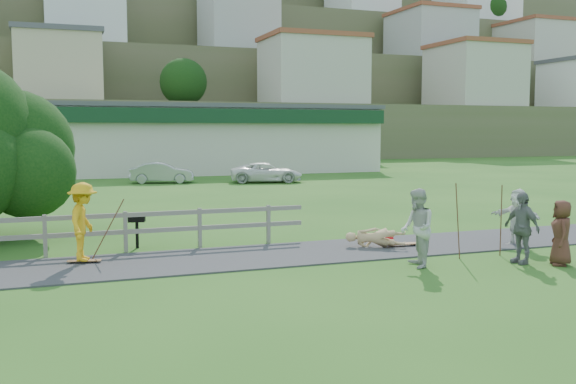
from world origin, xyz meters
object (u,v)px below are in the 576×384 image
spectator_a (417,228)px  spectator_c (561,233)px  skater_fallen (375,238)px  spectator_b (522,228)px  car_white (266,173)px  bbq (137,231)px  skater_rider (83,226)px  car_silver (162,173)px  spectator_d (518,218)px

spectator_a → spectator_c: spectator_a is taller
skater_fallen → spectator_b: spectator_b is taller
car_white → bbq: bearing=166.5°
skater_rider → car_silver: size_ratio=0.49×
spectator_a → skater_fallen: bearing=-169.1°
car_silver → car_white: 6.37m
spectator_c → bbq: bearing=-91.0°
spectator_c → car_white: size_ratio=0.36×
spectator_d → spectator_b: bearing=-54.8°
spectator_c → spectator_d: bearing=-165.6°
spectator_d → skater_rider: bearing=-115.3°
skater_fallen → spectator_b: 3.86m
spectator_a → car_silver: (-1.83, 26.19, -0.31)m
spectator_a → spectator_b: 2.67m
skater_fallen → bbq: (-6.12, 2.34, 0.19)m
spectator_a → car_white: spectator_a is taller
spectator_c → car_white: spectator_c is taller
skater_rider → spectator_c: (10.77, -4.05, -0.16)m
skater_fallen → spectator_d: bearing=-74.3°
spectator_b → spectator_c: size_ratio=1.11×
spectator_b → spectator_d: spectator_b is taller
spectator_b → spectator_d: bearing=134.5°
spectator_a → car_white: 24.80m
skater_rider → skater_fallen: skater_rider is taller
car_white → spectator_b: bearing=-169.8°
spectator_a → bbq: (-5.92, 4.80, -0.45)m
spectator_b → bbq: bearing=-129.5°
spectator_c → bbq: spectator_c is taller
skater_fallen → spectator_b: size_ratio=0.92×
spectator_c → car_silver: spectator_c is taller
spectator_c → car_silver: size_ratio=0.41×
skater_fallen → skater_rider: bearing=116.1°
skater_rider → spectator_b: (10.02, -3.54, -0.07)m
spectator_a → bbq: 7.64m
spectator_d → bbq: (-10.02, 3.38, -0.33)m
skater_fallen → car_silver: (-2.02, 23.73, 0.34)m
car_white → spectator_a: bearing=-176.0°
skater_fallen → spectator_d: spectator_d is taller
car_silver → skater_fallen: bearing=-162.9°
spectator_c → spectator_a: bearing=-75.5°
spectator_a → spectator_c: size_ratio=1.19×
spectator_c → spectator_d: spectator_d is taller
spectator_d → car_silver: size_ratio=0.42×
skater_rider → car_silver: 23.79m
spectator_a → spectator_b: (2.62, -0.49, -0.06)m
skater_rider → skater_fallen: (7.60, -0.60, -0.65)m
spectator_c → skater_fallen: bearing=-106.4°
car_white → car_silver: bearing=87.9°
spectator_b → bbq: 10.06m
spectator_b → car_white: size_ratio=0.40×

